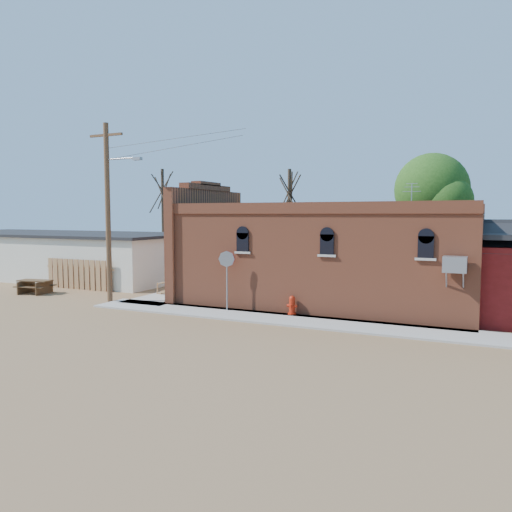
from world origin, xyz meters
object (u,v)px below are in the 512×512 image
at_px(brick_bar, 321,257).
at_px(stop_sign, 227,265).
at_px(fire_hydrant, 292,305).
at_px(trash_barrel, 203,285).
at_px(picnic_table, 35,285).
at_px(utility_pole, 109,208).

relative_size(brick_bar, stop_sign, 5.99).
xyz_separation_m(fire_hydrant, trash_barrel, (-6.79, 3.80, -0.03)).
distance_m(brick_bar, trash_barrel, 7.19).
bearing_deg(trash_barrel, brick_bar, -0.80).
xyz_separation_m(stop_sign, picnic_table, (-12.38, 0.10, -1.68)).
bearing_deg(brick_bar, picnic_table, -165.98).
distance_m(brick_bar, picnic_table, 16.19).
distance_m(utility_pole, fire_hydrant, 10.56).
height_order(brick_bar, fire_hydrant, brick_bar).
bearing_deg(trash_barrel, picnic_table, -155.25).
bearing_deg(utility_pole, brick_bar, 23.69).
height_order(fire_hydrant, stop_sign, stop_sign).
height_order(stop_sign, picnic_table, stop_sign).
bearing_deg(stop_sign, trash_barrel, 137.26).
bearing_deg(brick_bar, utility_pole, -156.31).
height_order(brick_bar, stop_sign, brick_bar).
relative_size(utility_pole, fire_hydrant, 10.77).
relative_size(fire_hydrant, trash_barrel, 1.09).
relative_size(utility_pole, picnic_table, 4.36).
height_order(fire_hydrant, trash_barrel, fire_hydrant).
bearing_deg(fire_hydrant, trash_barrel, 152.71).
bearing_deg(picnic_table, fire_hydrant, -9.42).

